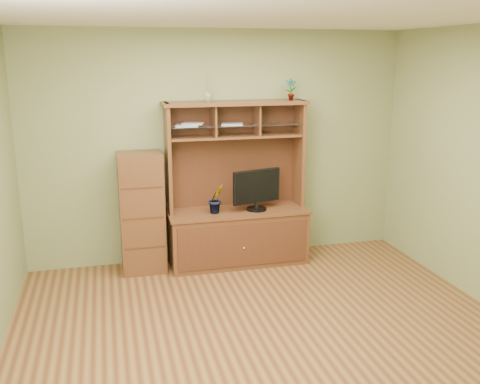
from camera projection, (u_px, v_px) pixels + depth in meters
name	position (u px, v px, depth m)	size (l,w,h in m)	color
room	(269.00, 186.00, 4.43)	(4.54, 4.04, 2.74)	#532F17
media_hutch	(237.00, 220.00, 6.30)	(1.66, 0.61, 1.90)	#4C2715
monitor	(257.00, 189.00, 6.18)	(0.60, 0.23, 0.48)	black
orchid_plant	(216.00, 199.00, 6.08)	(0.18, 0.15, 0.33)	#22551D
top_plant	(291.00, 89.00, 6.16)	(0.13, 0.09, 0.25)	#346222
reed_diffuser	(207.00, 91.00, 5.92)	(0.06, 0.06, 0.31)	silver
magazines	(204.00, 124.00, 6.00)	(0.80, 0.24, 0.04)	#ABABB0
side_cabinet	(142.00, 213.00, 6.02)	(0.49, 0.44, 1.36)	#4C2715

